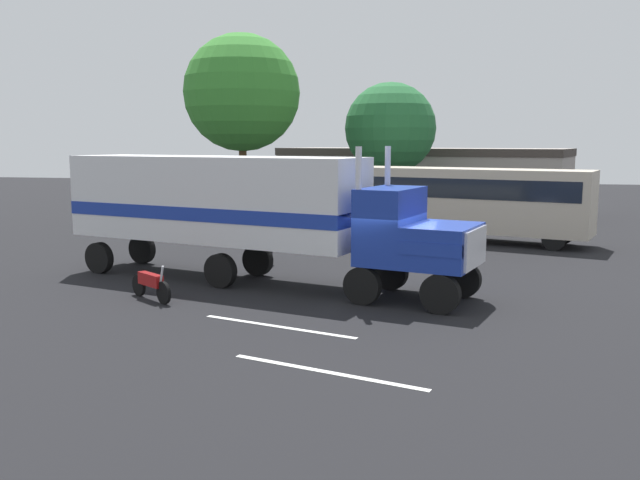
% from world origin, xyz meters
% --- Properties ---
extents(ground_plane, '(120.00, 120.00, 0.00)m').
position_xyz_m(ground_plane, '(0.00, 0.00, 0.00)').
color(ground_plane, black).
extents(lane_stripe_near, '(4.26, 1.42, 0.01)m').
position_xyz_m(lane_stripe_near, '(-2.49, -3.50, 0.01)').
color(lane_stripe_near, silver).
rests_on(lane_stripe_near, ground_plane).
extents(lane_stripe_mid, '(4.26, 1.42, 0.01)m').
position_xyz_m(lane_stripe_mid, '(-0.63, -6.58, 0.01)').
color(lane_stripe_mid, silver).
rests_on(lane_stripe_mid, ground_plane).
extents(semi_truck, '(14.29, 6.30, 4.50)m').
position_xyz_m(semi_truck, '(-5.11, 1.65, 2.52)').
color(semi_truck, '#193399').
rests_on(semi_truck, ground_plane).
extents(person_bystander, '(0.34, 0.46, 1.63)m').
position_xyz_m(person_bystander, '(-5.18, 4.98, 0.89)').
color(person_bystander, black).
rests_on(person_bystander, ground_plane).
extents(parked_bus, '(11.26, 5.76, 3.40)m').
position_xyz_m(parked_bus, '(2.36, 12.86, 2.07)').
color(parked_bus, '#BFB29E').
rests_on(parked_bus, ground_plane).
extents(parked_car, '(4.75, 3.48, 1.57)m').
position_xyz_m(parked_car, '(-9.49, 11.59, 0.81)').
color(parked_car, '#B7B7BC').
rests_on(parked_car, ground_plane).
extents(motorcycle, '(1.78, 1.29, 1.12)m').
position_xyz_m(motorcycle, '(-6.93, -1.43, 0.48)').
color(motorcycle, black).
rests_on(motorcycle, ground_plane).
extents(tree_left, '(6.54, 6.54, 10.64)m').
position_xyz_m(tree_left, '(-10.24, 17.43, 7.35)').
color(tree_left, brown).
rests_on(tree_left, ground_plane).
extents(tree_center, '(5.42, 5.42, 8.15)m').
position_xyz_m(tree_center, '(-2.25, 21.14, 5.42)').
color(tree_center, brown).
rests_on(tree_center, ground_plane).
extents(building_backdrop, '(20.61, 11.19, 4.21)m').
position_xyz_m(building_backdrop, '(-0.86, 27.87, 2.31)').
color(building_backdrop, '#9E938C').
rests_on(building_backdrop, ground_plane).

